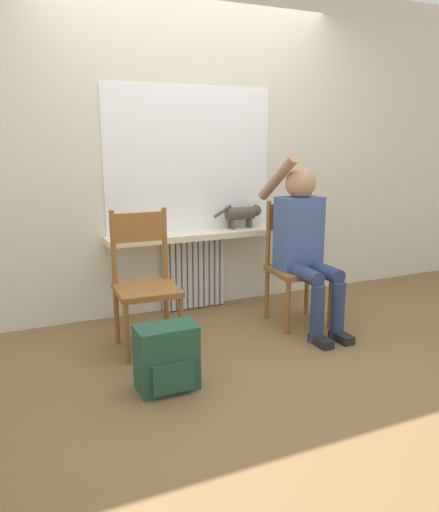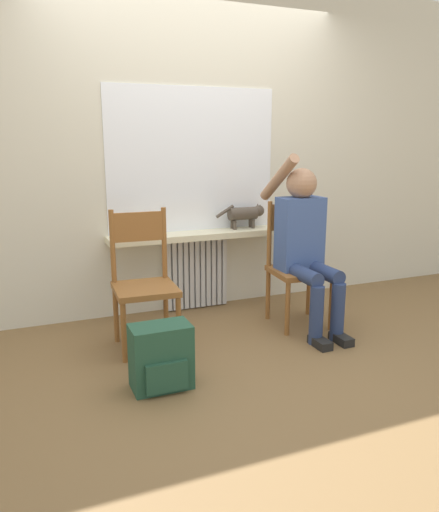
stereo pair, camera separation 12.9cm
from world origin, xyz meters
The scene contains 10 objects.
ground_plane centered at (0.00, 0.00, 0.00)m, with size 12.00×12.00×0.00m, color brown.
wall_with_window centered at (0.00, 1.23, 1.35)m, with size 7.00×0.06×2.70m.
radiator centered at (0.00, 1.15, 0.31)m, with size 0.55×0.08×0.63m.
windowsill centered at (0.00, 1.08, 0.65)m, with size 1.50×0.25×0.05m.
window_glass centered at (0.00, 1.20, 1.26)m, with size 1.44×0.01×1.17m.
chair_left centered at (-0.61, 0.51, 0.48)m, with size 0.44×0.44×0.96m.
chair_right centered at (0.62, 0.51, 0.48)m, with size 0.45×0.45×0.96m.
person centered at (0.61, 0.40, 0.70)m, with size 0.36×0.96×1.33m.
cat centered at (0.45, 1.11, 0.81)m, with size 0.45×0.11×0.21m.
backpack centered at (-0.67, -0.14, 0.19)m, with size 0.35×0.24×0.39m.
Camera 2 is at (-1.38, -2.76, 1.43)m, focal length 35.00 mm.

